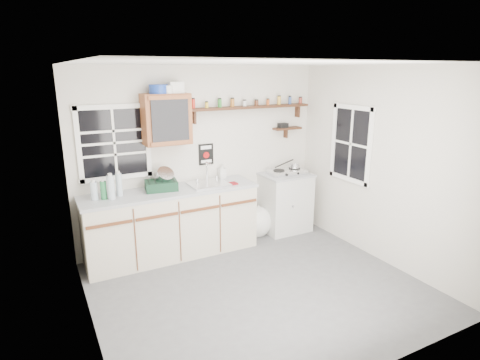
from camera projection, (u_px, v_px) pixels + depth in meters
name	position (u px, v px, depth m)	size (l,w,h in m)	color
room	(260.00, 184.00, 4.31)	(3.64, 3.24, 2.54)	#4F5052
main_cabinet	(172.00, 223.00, 5.37)	(2.31, 0.63, 0.92)	beige
right_cabinet	(285.00, 202.00, 6.22)	(0.73, 0.57, 0.91)	beige
sink	(208.00, 184.00, 5.49)	(0.52, 0.44, 0.29)	silver
upper_cabinet	(166.00, 119.00, 5.14)	(0.60, 0.32, 0.65)	brown
upper_cabinet_clutter	(165.00, 89.00, 5.05)	(0.43, 0.24, 0.14)	#17379B
spice_shelf	(250.00, 107.00, 5.75)	(1.91, 0.18, 0.35)	#331C0E
secondary_shelf	(286.00, 128.00, 6.14)	(0.45, 0.16, 0.24)	#331C0E
warning_sign	(206.00, 154.00, 5.68)	(0.22, 0.02, 0.30)	black
window_back	(114.00, 143.00, 5.05)	(0.93, 0.03, 0.98)	black
window_right	(351.00, 144.00, 5.53)	(0.03, 0.78, 1.08)	black
water_bottles	(108.00, 188.00, 4.86)	(0.38, 0.17, 0.32)	silver
dish_rack	(162.00, 182.00, 5.23)	(0.45, 0.37, 0.30)	#10311E
soap_bottle	(222.00, 171.00, 5.79)	(0.10, 0.10, 0.21)	white
rag	(232.00, 184.00, 5.50)	(0.14, 0.12, 0.02)	maroon
hotplate	(287.00, 172.00, 6.07)	(0.58, 0.34, 0.08)	silver
saucepan	(294.00, 166.00, 6.11)	(0.34, 0.22, 0.15)	silver
trash_bag	(257.00, 222.00, 6.07)	(0.44, 0.40, 0.50)	silver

